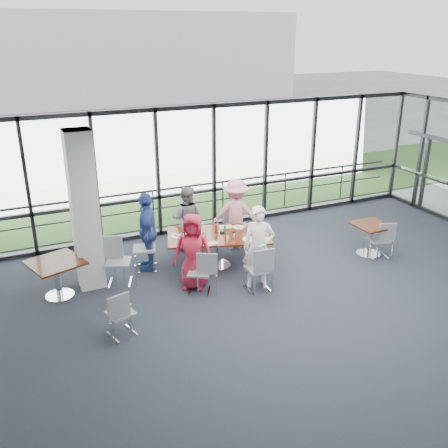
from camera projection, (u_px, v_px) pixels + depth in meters
name	position (u px, v px, depth m)	size (l,w,h in m)	color
floor	(322.00, 317.00, 9.12)	(12.00, 10.00, 0.02)	#222731
ceiling	(337.00, 144.00, 7.94)	(12.00, 10.00, 0.04)	white
curtain_wall_back	(214.00, 167.00, 12.77)	(12.00, 0.10, 3.20)	white
exit_door	(425.00, 174.00, 14.21)	(0.12, 1.60, 2.10)	black
structural_column	(85.00, 211.00, 9.69)	(0.50, 0.50, 3.20)	silver
apron	(159.00, 178.00, 17.60)	(80.00, 70.00, 0.02)	slate
grass_strip	(177.00, 194.00, 15.89)	(80.00, 5.00, 0.01)	#2E4F1B
hangar_main	(119.00, 56.00, 36.69)	(24.00, 10.00, 6.00)	silver
guard_rail	(206.00, 201.00, 13.68)	(0.06, 0.06, 12.00)	#2D2D33
main_table	(218.00, 239.00, 10.86)	(2.46, 1.82, 0.75)	#3D160C
side_table_left	(56.00, 267.00, 9.59)	(1.18, 1.18, 0.75)	#3D160C
side_table_right	(371.00, 230.00, 11.43)	(0.78, 0.78, 0.75)	#3D160C
diner_near_left	(193.00, 251.00, 9.90)	(0.77, 0.50, 1.57)	#B71C35
diner_near_right	(259.00, 248.00, 9.92)	(0.62, 0.46, 1.71)	white
diner_far_left	(187.00, 218.00, 11.64)	(0.76, 0.47, 1.57)	slate
diner_far_right	(236.00, 214.00, 11.72)	(1.09, 0.56, 1.69)	pink
diner_end	(147.00, 231.00, 10.68)	(1.02, 0.56, 1.74)	#2A458B
chair_main_nl	(199.00, 272.00, 9.83)	(0.43, 0.43, 0.87)	gray
chair_main_nr	(258.00, 269.00, 9.91)	(0.46, 0.46, 0.94)	gray
chair_main_fl	(193.00, 228.00, 11.94)	(0.45, 0.45, 0.92)	gray
chair_main_fr	(238.00, 227.00, 11.92)	(0.47, 0.47, 0.97)	gray
chair_main_end	(144.00, 249.00, 10.76)	(0.48, 0.48, 0.98)	gray
chair_spare_la	(121.00, 313.00, 8.44)	(0.42, 0.42, 0.85)	gray
chair_spare_lb	(119.00, 262.00, 10.15)	(0.47, 0.47, 0.97)	gray
chair_spare_r	(379.00, 239.00, 11.38)	(0.42, 0.42, 0.85)	gray
plate_nl	(191.00, 242.00, 10.41)	(0.29, 0.29, 0.01)	white
plate_nr	(249.00, 239.00, 10.55)	(0.28, 0.28, 0.01)	white
plate_fl	(190.00, 229.00, 11.07)	(0.24, 0.24, 0.01)	white
plate_fr	(238.00, 227.00, 11.19)	(0.25, 0.25, 0.01)	white
plate_end	(177.00, 236.00, 10.70)	(0.24, 0.24, 0.01)	white
tumbler_a	(204.00, 236.00, 10.52)	(0.08, 0.08, 0.15)	white
tumbler_b	(234.00, 235.00, 10.61)	(0.07, 0.07, 0.13)	white
tumbler_c	(217.00, 227.00, 11.06)	(0.07, 0.07, 0.14)	white
tumbler_d	(182.00, 236.00, 10.57)	(0.07, 0.07, 0.13)	white
menu_a	(211.00, 243.00, 10.37)	(0.29, 0.20, 0.00)	silver
menu_b	(263.00, 239.00, 10.60)	(0.31, 0.21, 0.00)	silver
menu_c	(226.00, 227.00, 11.24)	(0.30, 0.21, 0.00)	silver
condiment_caddy	(223.00, 232.00, 10.88)	(0.10, 0.07, 0.04)	black
ketchup_bottle	(216.00, 229.00, 10.88)	(0.06, 0.06, 0.18)	#AC1910
green_bottle	(225.00, 230.00, 10.82)	(0.05, 0.05, 0.20)	#2C7E48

